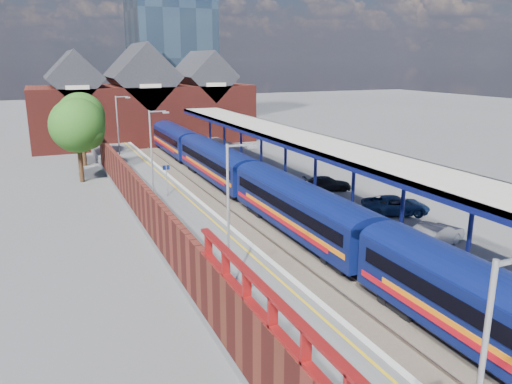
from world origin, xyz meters
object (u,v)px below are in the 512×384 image
lamp_post_b (231,210)px  lamp_post_c (153,152)px  lamp_post_d (119,126)px  parked_car_silver (435,235)px  train (252,180)px  parked_car_blue (396,205)px  platform_sign (166,175)px  parked_car_dark (327,184)px

lamp_post_b → lamp_post_c: size_ratio=1.00×
lamp_post_d → parked_car_silver: 33.91m
lamp_post_b → lamp_post_d: size_ratio=1.00×
train → parked_car_blue: 11.65m
platform_sign → lamp_post_c: bearing=-124.3°
lamp_post_b → parked_car_blue: lamp_post_b is taller
parked_car_blue → lamp_post_c: bearing=81.3°
lamp_post_c → parked_car_silver: (12.88, -15.20, -3.29)m
lamp_post_d → platform_sign: 14.25m
lamp_post_c → platform_sign: size_ratio=2.80×
parked_car_dark → platform_sign: bearing=89.3°
lamp_post_b → parked_car_dark: size_ratio=1.77×
lamp_post_c → lamp_post_b: bearing=-90.0°
lamp_post_b → parked_car_dark: bearing=45.9°
lamp_post_c → platform_sign: lamp_post_c is taller
lamp_post_d → lamp_post_b: bearing=-90.0°
lamp_post_c → parked_car_dark: (13.95, -1.61, -3.42)m
lamp_post_c → lamp_post_d: size_ratio=1.00×
lamp_post_b → lamp_post_c: same height
lamp_post_d → parked_car_dark: (13.95, -17.61, -3.42)m
parked_car_silver → lamp_post_c: bearing=22.2°
parked_car_silver → parked_car_dark: parked_car_silver is taller
platform_sign → parked_car_blue: (13.50, -11.21, -1.04)m
lamp_post_d → parked_car_dark: 22.73m
train → parked_car_silver: size_ratio=15.40×
lamp_post_c → platform_sign: bearing=55.7°
parked_car_silver → parked_car_blue: 6.32m
parked_car_dark → parked_car_blue: (0.91, -7.59, 0.07)m
platform_sign → parked_car_silver: size_ratio=0.58×
lamp_post_b → platform_sign: bearing=85.7°
lamp_post_c → parked_car_silver: 20.19m
lamp_post_d → parked_car_silver: size_ratio=1.64×
platform_sign → parked_car_silver: bearing=-56.2°
parked_car_dark → parked_car_blue: size_ratio=0.85×
lamp_post_d → platform_sign: lamp_post_d is taller
lamp_post_c → lamp_post_d: (0.00, 16.00, 0.00)m
platform_sign → parked_car_dark: platform_sign is taller
parked_car_blue → parked_car_silver: bearing=-175.2°
train → platform_sign: 6.79m
lamp_post_b → lamp_post_d: (0.00, 32.00, 0.00)m
train → lamp_post_d: bearing=116.3°
lamp_post_d → parked_car_dark: lamp_post_d is taller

